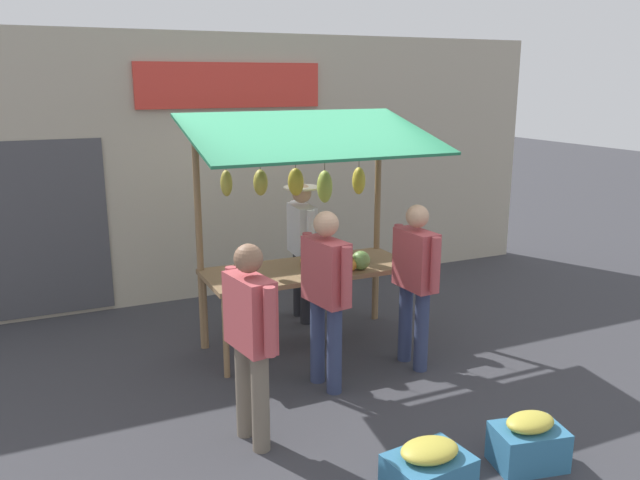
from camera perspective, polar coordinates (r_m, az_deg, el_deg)
name	(u,v)px	position (r m, az deg, el deg)	size (l,w,h in m)	color
ground_plane	(309,345)	(7.19, -1.01, -9.18)	(40.00, 40.00, 0.00)	#38383D
street_backdrop	(238,166)	(8.72, -7.26, 6.44)	(9.00, 0.30, 3.40)	#B2A893
market_stall	(310,206)	(6.76, -0.91, 2.99)	(2.50, 1.46, 2.50)	olive
vendor_with_sunhat	(302,241)	(7.62, -1.59, -0.05)	(0.43, 0.70, 1.66)	#232328
shopper_in_striped_shirt	(415,274)	(6.45, 8.38, -3.00)	(0.25, 0.70, 1.66)	navy
shopper_in_grey_tee	(250,331)	(5.04, -6.14, -7.97)	(0.30, 0.69, 1.64)	#726656
shopper_with_ponytail	(326,287)	(5.91, 0.53, -4.17)	(0.30, 0.71, 1.69)	navy
produce_crate_near	(528,442)	(5.30, 17.87, -16.57)	(0.57, 0.45, 0.42)	teal
produce_crate_side	(429,470)	(4.84, 9.54, -19.36)	(0.61, 0.47, 0.40)	teal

